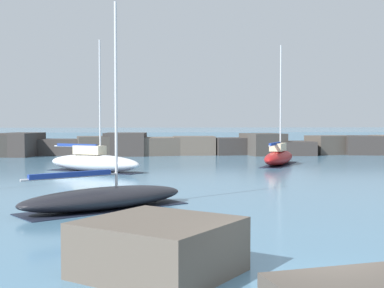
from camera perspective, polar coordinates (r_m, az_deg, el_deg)
name	(u,v)px	position (r m, az deg, el deg)	size (l,w,h in m)	color
open_sea_beyond	(167,138)	(118.88, -2.73, 0.66)	(400.00, 116.00, 0.01)	teal
breakwater_jetty	(179,145)	(58.83, -1.40, -0.13)	(60.18, 7.30, 2.47)	brown
foreground_rocks	(255,277)	(11.31, 6.70, -13.87)	(8.74, 9.11, 1.34)	brown
sailboat_moored_0	(279,157)	(45.94, 9.23, -1.33)	(4.97, 7.82, 10.20)	maroon
sailboat_moored_3	(93,162)	(40.05, -10.47, -1.87)	(7.68, 5.83, 9.63)	silver
sailboat_moored_6	(104,197)	(23.07, -9.32, -5.65)	(7.62, 6.21, 8.80)	black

